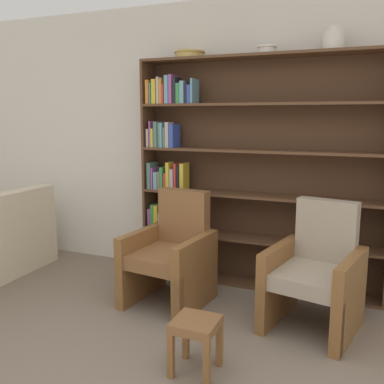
# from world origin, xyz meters

# --- Properties ---
(wall_back) EXTENTS (12.00, 0.06, 2.75)m
(wall_back) POSITION_xyz_m (0.00, 2.38, 1.38)
(wall_back) COLOR silver
(wall_back) RESTS_ON ground
(bookshelf) EXTENTS (2.34, 0.30, 2.19)m
(bookshelf) POSITION_xyz_m (-0.25, 2.21, 1.08)
(bookshelf) COLOR brown
(bookshelf) RESTS_ON ground
(bowl_copper) EXTENTS (0.30, 0.30, 0.07)m
(bowl_copper) POSITION_xyz_m (-0.73, 2.19, 2.22)
(bowl_copper) COLOR tan
(bowl_copper) RESTS_ON bookshelf
(bowl_brass) EXTENTS (0.18, 0.18, 0.07)m
(bowl_brass) POSITION_xyz_m (0.02, 2.19, 2.23)
(bowl_brass) COLOR silver
(bowl_brass) RESTS_ON bookshelf
(vase_tall) EXTENTS (0.19, 0.19, 0.20)m
(vase_tall) POSITION_xyz_m (0.58, 2.19, 2.27)
(vase_tall) COLOR silver
(vase_tall) RESTS_ON bookshelf
(armchair_leather) EXTENTS (0.72, 0.75, 0.98)m
(armchair_leather) POSITION_xyz_m (-0.64, 1.54, 0.42)
(armchair_leather) COLOR brown
(armchair_leather) RESTS_ON ground
(armchair_cushioned) EXTENTS (0.77, 0.80, 0.98)m
(armchair_cushioned) POSITION_xyz_m (0.60, 1.54, 0.42)
(armchair_cushioned) COLOR brown
(armchair_cushioned) RESTS_ON ground
(footstool) EXTENTS (0.28, 0.28, 0.36)m
(footstool) POSITION_xyz_m (-0.04, 0.61, 0.28)
(footstool) COLOR brown
(footstool) RESTS_ON ground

